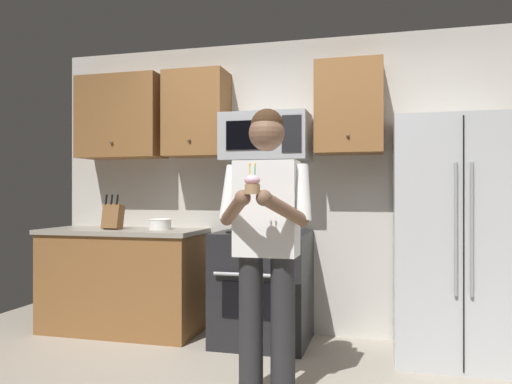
{
  "coord_description": "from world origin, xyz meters",
  "views": [
    {
      "loc": [
        0.84,
        -2.64,
        1.24
      ],
      "look_at": [
        0.07,
        0.31,
        1.25
      ],
      "focal_mm": 34.85,
      "sensor_mm": 36.0,
      "label": 1
    }
  ],
  "objects_px": {
    "bowl_large_white": "(160,224)",
    "cupcake": "(252,184)",
    "refrigerator": "(456,239)",
    "person": "(266,234)",
    "microwave": "(266,137)",
    "oven_range": "(263,287)",
    "knife_block": "(113,217)"
  },
  "relations": [
    {
      "from": "oven_range",
      "to": "knife_block",
      "type": "bearing_deg",
      "value": -178.78
    },
    {
      "from": "knife_block",
      "to": "cupcake",
      "type": "distance_m",
      "value": 2.16
    },
    {
      "from": "refrigerator",
      "to": "cupcake",
      "type": "height_order",
      "value": "refrigerator"
    },
    {
      "from": "oven_range",
      "to": "cupcake",
      "type": "xyz_separation_m",
      "value": [
        0.29,
        -1.39,
        0.83
      ]
    },
    {
      "from": "knife_block",
      "to": "cupcake",
      "type": "bearing_deg",
      "value": -39.42
    },
    {
      "from": "knife_block",
      "to": "bowl_large_white",
      "type": "distance_m",
      "value": 0.44
    },
    {
      "from": "microwave",
      "to": "cupcake",
      "type": "bearing_deg",
      "value": -79.31
    },
    {
      "from": "oven_range",
      "to": "knife_block",
      "type": "xyz_separation_m",
      "value": [
        -1.37,
        -0.03,
        0.57
      ]
    },
    {
      "from": "cupcake",
      "to": "oven_range",
      "type": "bearing_deg",
      "value": 101.59
    },
    {
      "from": "knife_block",
      "to": "person",
      "type": "height_order",
      "value": "person"
    },
    {
      "from": "bowl_large_white",
      "to": "cupcake",
      "type": "distance_m",
      "value": 1.92
    },
    {
      "from": "person",
      "to": "cupcake",
      "type": "distance_m",
      "value": 0.44
    },
    {
      "from": "microwave",
      "to": "bowl_large_white",
      "type": "relative_size",
      "value": 3.63
    },
    {
      "from": "oven_range",
      "to": "microwave",
      "type": "distance_m",
      "value": 1.26
    },
    {
      "from": "knife_block",
      "to": "cupcake",
      "type": "xyz_separation_m",
      "value": [
        1.66,
        -1.36,
        0.26
      ]
    },
    {
      "from": "microwave",
      "to": "refrigerator",
      "type": "bearing_deg",
      "value": -6.03
    },
    {
      "from": "microwave",
      "to": "refrigerator",
      "type": "distance_m",
      "value": 1.72
    },
    {
      "from": "microwave",
      "to": "oven_range",
      "type": "bearing_deg",
      "value": -90.02
    },
    {
      "from": "cupcake",
      "to": "refrigerator",
      "type": "bearing_deg",
      "value": 48.08
    },
    {
      "from": "microwave",
      "to": "cupcake",
      "type": "distance_m",
      "value": 1.6
    },
    {
      "from": "knife_block",
      "to": "cupcake",
      "type": "relative_size",
      "value": 1.84
    },
    {
      "from": "refrigerator",
      "to": "microwave",
      "type": "bearing_deg",
      "value": 173.97
    },
    {
      "from": "oven_range",
      "to": "refrigerator",
      "type": "xyz_separation_m",
      "value": [
        1.5,
        -0.04,
        0.44
      ]
    },
    {
      "from": "microwave",
      "to": "bowl_large_white",
      "type": "xyz_separation_m",
      "value": [
        -0.95,
        -0.07,
        -0.75
      ]
    },
    {
      "from": "microwave",
      "to": "cupcake",
      "type": "relative_size",
      "value": 4.26
    },
    {
      "from": "microwave",
      "to": "knife_block",
      "type": "xyz_separation_m",
      "value": [
        -1.37,
        -0.15,
        -0.69
      ]
    },
    {
      "from": "refrigerator",
      "to": "person",
      "type": "xyz_separation_m",
      "value": [
        -1.21,
        -1.02,
        0.1
      ]
    },
    {
      "from": "person",
      "to": "oven_range",
      "type": "bearing_deg",
      "value": 105.03
    },
    {
      "from": "refrigerator",
      "to": "bowl_large_white",
      "type": "bearing_deg",
      "value": 178.03
    },
    {
      "from": "refrigerator",
      "to": "cupcake",
      "type": "xyz_separation_m",
      "value": [
        -1.21,
        -1.35,
        0.39
      ]
    },
    {
      "from": "bowl_large_white",
      "to": "oven_range",
      "type": "bearing_deg",
      "value": -2.72
    },
    {
      "from": "bowl_large_white",
      "to": "cupcake",
      "type": "xyz_separation_m",
      "value": [
        1.23,
        -1.44,
        0.32
      ]
    }
  ]
}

